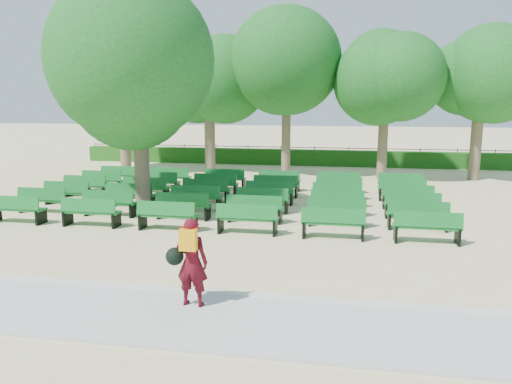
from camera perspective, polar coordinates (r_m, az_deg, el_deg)
ground at (r=15.85m, az=-0.51°, el=-3.23°), size 120.00×120.00×0.00m
paving at (r=9.06m, az=-9.70°, el=-13.93°), size 30.00×2.20×0.06m
curb at (r=10.05m, az=-7.42°, el=-11.22°), size 30.00×0.12×0.10m
hedge at (r=29.45m, az=4.68°, el=3.97°), size 26.00×0.70×0.90m
fence at (r=29.90m, az=4.74°, el=3.20°), size 26.00×0.10×1.02m
tree_line at (r=25.57m, az=3.75°, el=1.98°), size 21.80×6.80×7.04m
bench_array at (r=17.87m, az=-2.52°, el=-1.38°), size 1.75×0.55×1.10m
tree_among at (r=17.12m, az=-13.29°, el=12.25°), size 4.97×4.97×6.63m
person at (r=9.12m, az=-7.51°, el=-7.81°), size 0.78×0.48×1.63m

